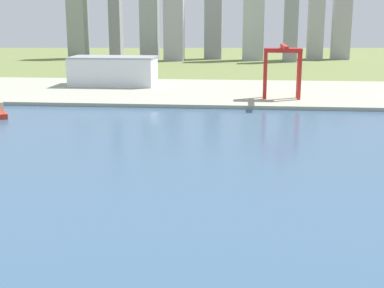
{
  "coord_description": "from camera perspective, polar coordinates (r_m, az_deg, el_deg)",
  "views": [
    {
      "loc": [
        34.34,
        86.98,
        56.9
      ],
      "look_at": [
        19.2,
        240.21,
        20.11
      ],
      "focal_mm": 49.98,
      "sensor_mm": 36.0,
      "label": 1
    }
  ],
  "objects": [
    {
      "name": "distant_skyline",
      "position": [
        735.47,
        1.16,
        13.52
      ],
      "size": [
        383.71,
        66.34,
        156.33
      ],
      "color": "gray",
      "rests_on": "ground"
    },
    {
      "name": "industrial_pier",
      "position": [
        408.29,
        0.77,
        5.6
      ],
      "size": [
        840.0,
        140.0,
        2.5
      ],
      "primitive_type": "cube",
      "color": "#9CA18B",
      "rests_on": "ground"
    },
    {
      "name": "warehouse_main",
      "position": [
        441.43,
        -8.38,
        7.73
      ],
      "size": [
        68.69,
        34.68,
        23.16
      ],
      "color": "silver",
      "rests_on": "industrial_pier"
    },
    {
      "name": "port_crane_red",
      "position": [
        366.04,
        9.67,
        8.89
      ],
      "size": [
        25.11,
        42.76,
        36.6
      ],
      "color": "red",
      "rests_on": "industrial_pier"
    },
    {
      "name": "water_bay",
      "position": [
        166.81,
        -6.63,
        -6.57
      ],
      "size": [
        840.0,
        360.0,
        0.15
      ],
      "primitive_type": "cube",
      "color": "#385675",
      "rests_on": "ground"
    },
    {
      "name": "ground_plane",
      "position": [
        223.15,
        -3.4,
        -1.36
      ],
      "size": [
        2400.0,
        2400.0,
        0.0
      ],
      "primitive_type": "plane",
      "color": "olive"
    }
  ]
}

